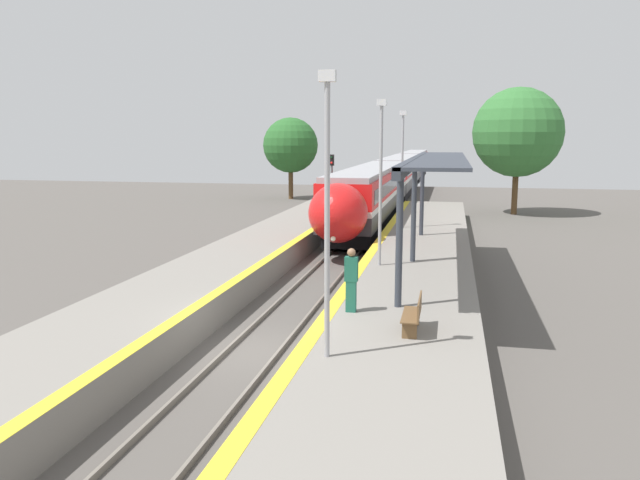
# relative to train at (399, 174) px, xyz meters

# --- Properties ---
(ground_plane) EXTENTS (120.00, 120.00, 0.00)m
(ground_plane) POSITION_rel_train_xyz_m (0.00, -47.35, -2.24)
(ground_plane) COLOR #56514C
(rail_left) EXTENTS (0.08, 90.00, 0.15)m
(rail_left) POSITION_rel_train_xyz_m (-0.72, -47.35, -2.17)
(rail_left) COLOR slate
(rail_left) RESTS_ON ground_plane
(rail_right) EXTENTS (0.08, 90.00, 0.15)m
(rail_right) POSITION_rel_train_xyz_m (0.72, -47.35, -2.17)
(rail_right) COLOR slate
(rail_right) RESTS_ON ground_plane
(train) EXTENTS (2.93, 72.24, 3.91)m
(train) POSITION_rel_train_xyz_m (0.00, 0.00, 0.00)
(train) COLOR black
(train) RESTS_ON ground_plane
(platform_right) EXTENTS (4.34, 64.00, 1.05)m
(platform_right) POSITION_rel_train_xyz_m (3.91, -47.35, -1.72)
(platform_right) COLOR gray
(platform_right) RESTS_ON ground_plane
(platform_left) EXTENTS (3.83, 64.00, 1.05)m
(platform_left) POSITION_rel_train_xyz_m (-3.65, -47.35, -1.72)
(platform_left) COLOR gray
(platform_left) RESTS_ON ground_plane
(platform_bench) EXTENTS (0.44, 1.53, 0.89)m
(platform_bench) POSITION_rel_train_xyz_m (4.37, -47.92, -0.73)
(platform_bench) COLOR brown
(platform_bench) RESTS_ON platform_right
(person_waiting) EXTENTS (0.36, 0.24, 1.80)m
(person_waiting) POSITION_rel_train_xyz_m (2.53, -46.45, -0.26)
(person_waiting) COLOR #1E604C
(person_waiting) RESTS_ON platform_right
(railway_signal) EXTENTS (0.28, 0.28, 4.76)m
(railway_signal) POSITION_rel_train_xyz_m (-2.36, -23.77, 0.65)
(railway_signal) COLOR #59595E
(railway_signal) RESTS_ON ground_plane
(lamppost_near) EXTENTS (0.36, 0.20, 6.19)m
(lamppost_near) POSITION_rel_train_xyz_m (2.57, -50.11, 2.29)
(lamppost_near) COLOR #9E9EA3
(lamppost_near) RESTS_ON platform_right
(lamppost_mid) EXTENTS (0.36, 0.20, 6.19)m
(lamppost_mid) POSITION_rel_train_xyz_m (2.57, -39.87, 2.29)
(lamppost_mid) COLOR #9E9EA3
(lamppost_mid) RESTS_ON platform_right
(lamppost_far) EXTENTS (0.36, 0.20, 6.19)m
(lamppost_far) POSITION_rel_train_xyz_m (2.57, -29.63, 2.29)
(lamppost_far) COLOR #9E9EA3
(lamppost_far) RESTS_ON platform_right
(station_canopy) EXTENTS (2.02, 16.57, 4.07)m
(station_canopy) POSITION_rel_train_xyz_m (4.34, -38.86, 2.59)
(station_canopy) COLOR #333842
(station_canopy) RESTS_ON platform_right
(background_tree_left) EXTENTS (5.20, 5.20, 7.70)m
(background_tree_left) POSITION_rel_train_xyz_m (-9.88, -5.27, 2.85)
(background_tree_left) COLOR brown
(background_tree_left) RESTS_ON ground_plane
(background_tree_right) EXTENTS (6.72, 6.72, 9.58)m
(background_tree_right) POSITION_rel_train_xyz_m (9.94, -13.50, 3.97)
(background_tree_right) COLOR brown
(background_tree_right) RESTS_ON ground_plane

